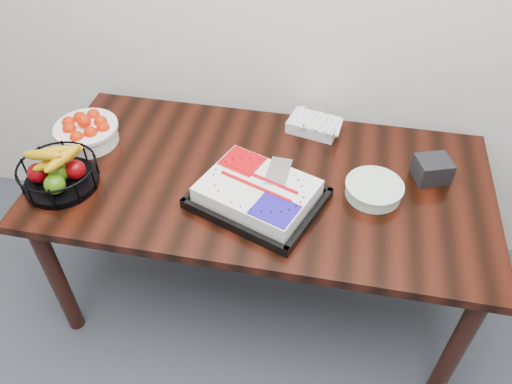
% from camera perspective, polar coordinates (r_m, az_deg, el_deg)
% --- Properties ---
extents(table, '(1.80, 0.90, 0.75)m').
position_cam_1_polar(table, '(2.05, 0.81, -0.08)').
color(table, black).
rests_on(table, ground).
extents(cake_tray, '(0.56, 0.50, 0.09)m').
position_cam_1_polar(cake_tray, '(1.86, 0.19, -0.18)').
color(cake_tray, black).
rests_on(cake_tray, table).
extents(tangerine_bowl, '(0.27, 0.27, 0.17)m').
position_cam_1_polar(tangerine_bowl, '(2.24, -18.87, 6.96)').
color(tangerine_bowl, white).
rests_on(tangerine_bowl, table).
extents(fruit_basket, '(0.30, 0.30, 0.16)m').
position_cam_1_polar(fruit_basket, '(2.06, -21.65, 2.11)').
color(fruit_basket, black).
rests_on(fruit_basket, table).
extents(plate_stack, '(0.22, 0.22, 0.05)m').
position_cam_1_polar(plate_stack, '(1.95, 13.31, 0.27)').
color(plate_stack, white).
rests_on(plate_stack, table).
extents(fork_bag, '(0.24, 0.18, 0.06)m').
position_cam_1_polar(fork_bag, '(2.23, 6.60, 7.66)').
color(fork_bag, silver).
rests_on(fork_bag, table).
extents(napkin_box, '(0.16, 0.15, 0.09)m').
position_cam_1_polar(napkin_box, '(2.08, 19.50, 2.47)').
color(napkin_box, black).
rests_on(napkin_box, table).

